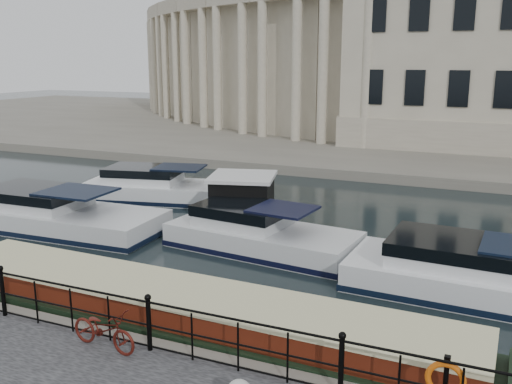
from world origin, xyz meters
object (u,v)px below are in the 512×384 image
at_px(harbour_hut, 243,205).
at_px(bicycle, 104,329).
at_px(life_ring_post, 445,380).
at_px(narrowboat, 185,323).

bearing_deg(harbour_hut, bicycle, -95.75).
relative_size(bicycle, life_ring_post, 1.52).
distance_m(bicycle, harbour_hut, 10.48).
relative_size(bicycle, narrowboat, 0.10).
height_order(life_ring_post, harbour_hut, harbour_hut).
bearing_deg(life_ring_post, bicycle, -176.41).
bearing_deg(narrowboat, bicycle, -108.13).
relative_size(life_ring_post, narrowboat, 0.06).
bearing_deg(life_ring_post, harbour_hut, 129.96).
bearing_deg(narrowboat, harbour_hut, 107.43).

